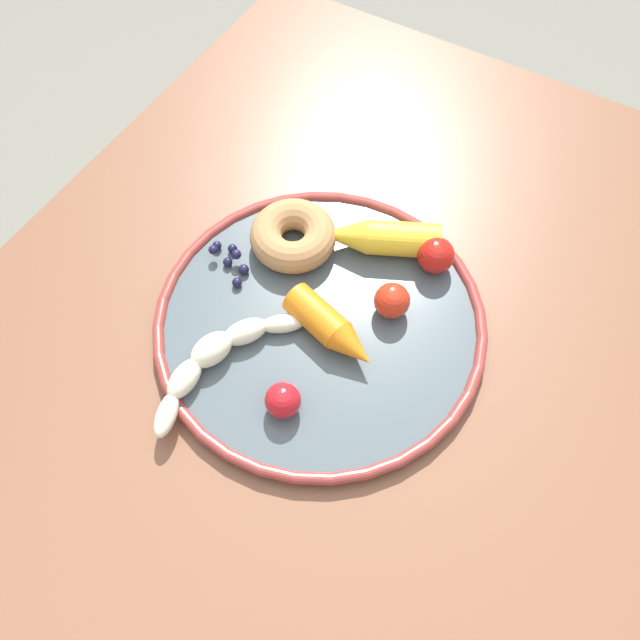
% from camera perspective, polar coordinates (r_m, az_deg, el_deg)
% --- Properties ---
extents(ground_plane, '(6.00, 6.00, 0.00)m').
position_cam_1_polar(ground_plane, '(1.37, 1.07, -17.65)').
color(ground_plane, slate).
extents(dining_table, '(1.04, 0.82, 0.75)m').
position_cam_1_polar(dining_table, '(0.75, 1.87, -6.76)').
color(dining_table, brown).
rests_on(dining_table, ground_plane).
extents(plate, '(0.35, 0.35, 0.02)m').
position_cam_1_polar(plate, '(0.67, 0.00, -0.12)').
color(plate, '#465358').
rests_on(plate, dining_table).
extents(banana, '(0.19, 0.09, 0.03)m').
position_cam_1_polar(banana, '(0.64, -9.18, -3.24)').
color(banana, '#EFE8C2').
rests_on(banana, plate).
extents(carrot_orange, '(0.06, 0.11, 0.03)m').
position_cam_1_polar(carrot_orange, '(0.64, 1.02, -0.82)').
color(carrot_orange, orange).
rests_on(carrot_orange, plate).
extents(carrot_yellow, '(0.09, 0.14, 0.04)m').
position_cam_1_polar(carrot_yellow, '(0.71, 5.31, 7.35)').
color(carrot_yellow, yellow).
rests_on(carrot_yellow, plate).
extents(donut, '(0.11, 0.11, 0.04)m').
position_cam_1_polar(donut, '(0.71, -2.42, 7.56)').
color(donut, '#B07D4B').
rests_on(donut, plate).
extents(blueberry_pile, '(0.05, 0.06, 0.02)m').
position_cam_1_polar(blueberry_pile, '(0.71, -7.99, 5.34)').
color(blueberry_pile, '#191638').
rests_on(blueberry_pile, plate).
extents(tomato_near, '(0.04, 0.04, 0.04)m').
position_cam_1_polar(tomato_near, '(0.70, 10.32, 5.71)').
color(tomato_near, red).
rests_on(tomato_near, plate).
extents(tomato_mid, '(0.04, 0.04, 0.04)m').
position_cam_1_polar(tomato_mid, '(0.66, 6.46, 1.72)').
color(tomato_mid, red).
rests_on(tomato_mid, plate).
extents(tomato_far, '(0.04, 0.04, 0.04)m').
position_cam_1_polar(tomato_far, '(0.61, -3.34, -7.18)').
color(tomato_far, red).
rests_on(tomato_far, plate).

